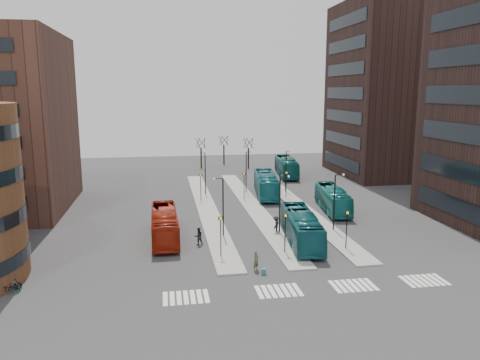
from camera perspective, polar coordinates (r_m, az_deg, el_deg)
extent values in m
plane|color=#2E2E30|center=(33.35, 8.19, -15.89)|extent=(160.00, 160.00, 0.00)
cube|color=gray|center=(60.41, -4.09, -3.41)|extent=(2.50, 45.00, 0.15)
cube|color=gray|center=(61.23, 1.52, -3.19)|extent=(2.50, 45.00, 0.15)
cube|color=gray|center=(62.62, 6.92, -2.95)|extent=(2.50, 45.00, 0.15)
cube|color=navy|center=(39.35, 2.89, -11.08)|extent=(0.45, 0.38, 0.50)
imported|color=#981D0B|center=(48.37, -9.18, -5.40)|extent=(2.74, 10.95, 3.04)
imported|color=#12535A|center=(46.99, 7.47, -5.77)|extent=(3.93, 11.52, 3.15)
imported|color=#166A71|center=(67.31, 3.22, -0.55)|extent=(4.29, 12.09, 3.30)
imported|color=#166F6C|center=(60.02, 11.22, -2.31)|extent=(3.83, 10.90, 2.97)
imported|color=#12585A|center=(83.17, 5.67, 1.61)|extent=(4.13, 12.07, 3.29)
imported|color=brown|center=(39.84, 1.98, -9.82)|extent=(0.75, 0.74, 1.75)
imported|color=black|center=(46.34, -5.08, -6.85)|extent=(0.98, 0.84, 1.77)
imported|color=black|center=(45.79, 6.70, -7.21)|extent=(0.42, 0.95, 1.60)
imported|color=black|center=(49.98, 4.40, -5.46)|extent=(1.17, 1.37, 1.84)
imported|color=gray|center=(39.68, -26.37, -11.81)|extent=(1.60, 0.62, 0.83)
imported|color=gray|center=(40.20, -26.13, -11.45)|extent=(1.52, 0.97, 0.89)
imported|color=gray|center=(40.07, -26.19, -11.57)|extent=(1.59, 0.57, 0.83)
cube|color=silver|center=(35.60, -9.10, -14.10)|extent=(0.35, 2.40, 0.01)
cube|color=silver|center=(35.60, -8.27, -14.08)|extent=(0.35, 2.40, 0.01)
cube|color=silver|center=(35.61, -7.44, -14.05)|extent=(0.35, 2.40, 0.01)
cube|color=silver|center=(35.62, -6.61, -14.02)|extent=(0.35, 2.40, 0.01)
cube|color=silver|center=(35.64, -5.78, -13.98)|extent=(0.35, 2.40, 0.01)
cube|color=silver|center=(35.67, -4.96, -13.94)|extent=(0.35, 2.40, 0.01)
cube|color=silver|center=(35.71, -4.14, -13.90)|extent=(0.35, 2.40, 0.01)
cube|color=silver|center=(36.25, 2.35, -13.49)|extent=(0.35, 2.40, 0.01)
cube|color=silver|center=(36.35, 3.14, -13.43)|extent=(0.35, 2.40, 0.01)
cube|color=silver|center=(36.45, 3.93, -13.37)|extent=(0.35, 2.40, 0.01)
cube|color=silver|center=(36.56, 4.72, -13.30)|extent=(0.35, 2.40, 0.01)
cube|color=silver|center=(36.68, 5.49, -13.23)|extent=(0.35, 2.40, 0.01)
cube|color=silver|center=(36.80, 6.27, -13.16)|extent=(0.35, 2.40, 0.01)
cube|color=silver|center=(36.93, 7.03, -13.09)|extent=(0.35, 2.40, 0.01)
cube|color=silver|center=(37.84, 11.50, -12.63)|extent=(0.35, 2.40, 0.01)
cube|color=silver|center=(38.01, 12.23, -12.54)|extent=(0.35, 2.40, 0.01)
cube|color=silver|center=(38.19, 12.94, -12.46)|extent=(0.35, 2.40, 0.01)
cube|color=silver|center=(38.38, 13.65, -12.38)|extent=(0.35, 2.40, 0.01)
cube|color=silver|center=(38.57, 14.35, -12.29)|extent=(0.35, 2.40, 0.01)
cube|color=silver|center=(38.76, 15.04, -12.20)|extent=(0.35, 2.40, 0.01)
cube|color=silver|center=(38.96, 15.72, -12.12)|extent=(0.35, 2.40, 0.01)
cube|color=silver|center=(40.28, 19.67, -11.58)|extent=(0.35, 2.40, 0.01)
cube|color=silver|center=(40.51, 20.31, -11.49)|extent=(0.35, 2.40, 0.01)
cube|color=silver|center=(40.75, 20.93, -11.40)|extent=(0.35, 2.40, 0.01)
cube|color=silver|center=(41.00, 21.54, -11.31)|extent=(0.35, 2.40, 0.01)
cube|color=silver|center=(41.25, 22.15, -11.22)|extent=(0.35, 2.40, 0.01)
cube|color=silver|center=(41.50, 22.75, -11.13)|extent=(0.35, 2.40, 0.01)
cube|color=silver|center=(41.76, 23.34, -11.03)|extent=(0.35, 2.40, 0.01)
cube|color=black|center=(55.65, 25.12, -3.11)|extent=(0.12, 16.00, 2.00)
cube|color=black|center=(54.89, 25.45, 0.95)|extent=(0.12, 16.00, 2.00)
cube|color=black|center=(54.42, 25.79, 5.10)|extent=(0.12, 16.00, 2.00)
cube|color=black|center=(54.24, 26.14, 9.30)|extent=(0.12, 16.00, 2.00)
cube|color=black|center=(54.35, 26.50, 13.51)|extent=(0.12, 16.00, 2.00)
cube|color=black|center=(54.76, 26.87, 17.67)|extent=(0.12, 16.00, 2.00)
cube|color=black|center=(88.55, 18.70, 10.34)|extent=(20.00, 20.00, 30.00)
cube|color=black|center=(85.24, 12.20, 2.22)|extent=(0.12, 16.00, 2.00)
cube|color=black|center=(84.74, 12.31, 4.90)|extent=(0.12, 16.00, 2.00)
cube|color=black|center=(84.44, 12.42, 7.60)|extent=(0.12, 16.00, 2.00)
cube|color=black|center=(84.32, 12.53, 10.31)|extent=(0.12, 16.00, 2.00)
cube|color=black|center=(84.40, 12.65, 13.03)|extent=(0.12, 16.00, 2.00)
cube|color=black|center=(84.66, 12.76, 15.73)|extent=(0.12, 16.00, 2.00)
cube|color=black|center=(85.11, 12.88, 18.41)|extent=(0.12, 16.00, 2.00)
cylinder|color=black|center=(42.65, -2.36, -6.96)|extent=(0.10, 0.10, 3.50)
cube|color=black|center=(42.15, -2.38, -4.69)|extent=(0.45, 0.10, 0.30)
cube|color=yellow|center=(42.09, -2.37, -4.71)|extent=(0.20, 0.02, 0.20)
cylinder|color=black|center=(63.85, -4.81, -0.96)|extent=(0.10, 0.10, 3.50)
cube|color=black|center=(63.51, -4.83, 0.58)|extent=(0.45, 0.10, 0.30)
cube|color=yellow|center=(63.46, -4.83, 0.57)|extent=(0.20, 0.02, 0.20)
cylinder|color=black|center=(43.76, 5.51, -6.54)|extent=(0.10, 0.10, 3.50)
cube|color=black|center=(43.27, 5.56, -4.33)|extent=(0.45, 0.10, 0.30)
cube|color=yellow|center=(43.21, 5.58, -4.35)|extent=(0.20, 0.02, 0.20)
cylinder|color=black|center=(64.59, 0.50, -0.79)|extent=(0.10, 0.10, 3.50)
cube|color=black|center=(64.26, 0.50, 0.74)|extent=(0.45, 0.10, 0.30)
cube|color=yellow|center=(64.20, 0.51, 0.73)|extent=(0.20, 0.02, 0.20)
cylinder|color=black|center=(45.63, 12.86, -6.03)|extent=(0.10, 0.10, 3.50)
cube|color=black|center=(45.16, 12.95, -3.91)|extent=(0.45, 0.10, 0.30)
cube|color=yellow|center=(45.11, 12.98, -3.93)|extent=(0.20, 0.02, 0.20)
cylinder|color=black|center=(65.87, 5.65, -0.61)|extent=(0.10, 0.10, 3.50)
cube|color=black|center=(65.55, 5.68, 0.89)|extent=(0.45, 0.10, 0.30)
cube|color=yellow|center=(65.49, 5.69, 0.88)|extent=(0.20, 0.02, 0.20)
cylinder|color=black|center=(48.15, -2.07, -3.32)|extent=(0.14, 0.14, 6.00)
cylinder|color=black|center=(47.45, -2.64, 0.17)|extent=(0.90, 0.08, 0.08)
sphere|color=silver|center=(47.40, -3.18, 0.15)|extent=(0.24, 0.24, 0.24)
cylinder|color=black|center=(67.61, -4.26, 0.79)|extent=(0.14, 0.14, 6.00)
cylinder|color=black|center=(67.11, -4.68, 3.30)|extent=(0.90, 0.08, 0.08)
sphere|color=silver|center=(67.08, -5.06, 3.29)|extent=(0.24, 0.24, 0.24)
cylinder|color=black|center=(49.26, 4.87, -3.03)|extent=(0.14, 0.14, 6.00)
cylinder|color=black|center=(48.74, 5.44, 0.42)|extent=(0.90, 0.08, 0.08)
sphere|color=silver|center=(48.85, 5.95, 0.43)|extent=(0.24, 0.24, 0.24)
cylinder|color=black|center=(68.40, 0.75, 0.93)|extent=(0.14, 0.14, 6.00)
cylinder|color=black|center=(68.03, 1.13, 3.43)|extent=(0.90, 0.08, 0.08)
sphere|color=silver|center=(68.11, 1.50, 3.44)|extent=(0.24, 0.24, 0.24)
cylinder|color=black|center=(51.04, 11.42, -2.72)|extent=(0.14, 0.14, 6.00)
cylinder|color=black|center=(50.60, 12.03, 0.61)|extent=(0.90, 0.08, 0.08)
sphere|color=silver|center=(50.76, 12.50, 0.62)|extent=(0.24, 0.24, 0.24)
cylinder|color=black|center=(69.70, 5.61, 1.07)|extent=(0.14, 0.14, 6.00)
cylinder|color=black|center=(69.37, 6.02, 3.52)|extent=(0.90, 0.08, 0.08)
sphere|color=silver|center=(69.49, 6.38, 3.53)|extent=(0.24, 0.24, 0.24)
cylinder|color=black|center=(91.52, -4.76, 2.70)|extent=(0.30, 0.30, 4.00)
cylinder|color=black|center=(91.22, -4.35, 4.51)|extent=(0.10, 1.56, 1.95)
cylinder|color=black|center=(91.84, -4.68, 4.55)|extent=(1.48, 0.59, 1.97)
cylinder|color=black|center=(91.52, -5.16, 4.52)|extent=(0.90, 1.31, 1.99)
cylinder|color=black|center=(90.71, -5.12, 4.47)|extent=(0.89, 1.31, 1.99)
cylinder|color=black|center=(90.52, -4.61, 4.46)|extent=(1.48, 0.58, 1.97)
cylinder|color=black|center=(95.99, -1.98, 3.11)|extent=(0.30, 0.30, 4.00)
cylinder|color=black|center=(95.73, -1.57, 4.84)|extent=(0.10, 1.56, 1.95)
cylinder|color=black|center=(96.32, -1.91, 4.88)|extent=(1.48, 0.59, 1.97)
cylinder|color=black|center=(95.97, -2.36, 4.85)|extent=(0.90, 1.31, 1.99)
cylinder|color=black|center=(95.16, -2.30, 4.80)|extent=(0.89, 1.31, 1.99)
cylinder|color=black|center=(95.01, -1.81, 4.79)|extent=(1.48, 0.58, 1.97)
cylinder|color=black|center=(90.73, 1.03, 2.66)|extent=(0.30, 0.30, 4.00)
cylinder|color=black|center=(90.49, 1.47, 4.49)|extent=(0.10, 1.56, 1.95)
cylinder|color=black|center=(91.05, 1.09, 4.53)|extent=(1.48, 0.59, 1.97)
cylinder|color=black|center=(90.67, 0.63, 4.51)|extent=(0.90, 1.31, 1.99)
cylinder|color=black|center=(89.86, 0.72, 4.45)|extent=(0.89, 1.31, 1.99)
cylinder|color=black|center=(89.75, 1.25, 4.44)|extent=(1.48, 0.58, 1.97)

